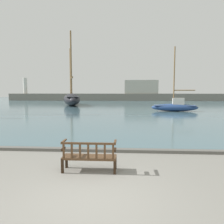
% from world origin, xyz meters
% --- Properties ---
extents(ground_plane, '(160.00, 160.00, 0.00)m').
position_xyz_m(ground_plane, '(0.00, 0.00, 0.00)').
color(ground_plane, gray).
extents(harbor_water, '(100.00, 80.00, 0.08)m').
position_xyz_m(harbor_water, '(0.00, 44.00, 0.04)').
color(harbor_water, '#476670').
rests_on(harbor_water, ground).
extents(quay_edge_kerb, '(40.00, 0.30, 0.12)m').
position_xyz_m(quay_edge_kerb, '(0.00, 3.85, 0.06)').
color(quay_edge_kerb, '#5B5954').
rests_on(quay_edge_kerb, ground).
extents(park_bench, '(1.60, 0.53, 0.92)m').
position_xyz_m(park_bench, '(-0.27, 1.69, 0.47)').
color(park_bench, black).
rests_on(park_bench, ground).
extents(sailboat_nearest_port, '(5.56, 10.97, 12.18)m').
position_xyz_m(sailboat_nearest_port, '(-8.27, 31.32, 1.21)').
color(sailboat_nearest_port, black).
rests_on(sailboat_nearest_port, harbor_water).
extents(sailboat_far_port, '(5.42, 1.99, 7.40)m').
position_xyz_m(sailboat_far_port, '(6.49, 21.18, 0.67)').
color(sailboat_far_port, navy).
rests_on(sailboat_far_port, harbor_water).
extents(far_breakwater, '(58.41, 2.40, 5.87)m').
position_xyz_m(far_breakwater, '(0.47, 50.64, 1.41)').
color(far_breakwater, slate).
rests_on(far_breakwater, ground).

